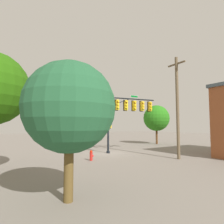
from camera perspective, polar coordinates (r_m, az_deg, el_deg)
name	(u,v)px	position (r m, az deg, el deg)	size (l,w,h in m)	color
ground_plane	(108,153)	(19.99, -1.19, -12.36)	(120.00, 120.00, 0.00)	slate
signal_pole_assembly	(124,110)	(20.62, 3.79, 0.52)	(6.45, 1.69, 6.37)	black
utility_pole	(177,105)	(17.30, 19.23, 1.90)	(0.26, 1.80, 8.89)	brown
fire_hydrant	(91,155)	(15.85, -6.34, -12.96)	(0.33, 0.24, 0.83)	red
tree_mid	(156,118)	(30.40, 13.31, -1.83)	(4.04, 4.04, 6.08)	#56351B
tree_far	(70,107)	(7.43, -12.71, 1.42)	(3.55, 3.55, 5.33)	brown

